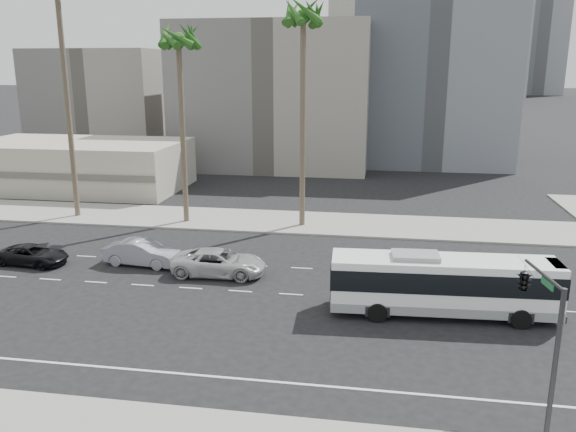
% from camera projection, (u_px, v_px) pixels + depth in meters
% --- Properties ---
extents(ground, '(700.00, 700.00, 0.00)m').
position_uv_depth(ground, '(343.00, 298.00, 32.70)').
color(ground, black).
rests_on(ground, ground).
extents(sidewalk_north, '(120.00, 7.00, 0.15)m').
position_uv_depth(sidewalk_north, '(356.00, 225.00, 47.49)').
color(sidewalk_north, gray).
rests_on(sidewalk_north, ground).
extents(commercial_low, '(22.00, 12.16, 5.00)m').
position_uv_depth(commercial_low, '(79.00, 165.00, 61.57)').
color(commercial_low, '#ABA591').
rests_on(commercial_low, ground).
extents(midrise_beige_west, '(24.00, 18.00, 18.00)m').
position_uv_depth(midrise_beige_west, '(277.00, 96.00, 75.30)').
color(midrise_beige_west, slate).
rests_on(midrise_beige_west, ground).
extents(midrise_gray_center, '(20.00, 20.00, 26.00)m').
position_uv_depth(midrise_gray_center, '(432.00, 64.00, 77.87)').
color(midrise_gray_center, '#555961').
rests_on(midrise_gray_center, ground).
extents(midrise_beige_far, '(18.00, 16.00, 15.00)m').
position_uv_depth(midrise_beige_far, '(108.00, 103.00, 84.49)').
color(midrise_beige_far, slate).
rests_on(midrise_beige_far, ground).
extents(civic_tower, '(42.00, 42.00, 129.00)m').
position_uv_depth(civic_tower, '(379.00, 7.00, 262.12)').
color(civic_tower, '#BAB2A2').
rests_on(civic_tower, ground).
extents(highrise_right, '(26.00, 26.00, 70.00)m').
position_uv_depth(highrise_right, '(494.00, 10.00, 236.67)').
color(highrise_right, slate).
rests_on(highrise_right, ground).
extents(highrise_far, '(22.00, 22.00, 60.00)m').
position_uv_depth(highrise_far, '(538.00, 27.00, 262.70)').
color(highrise_far, slate).
rests_on(highrise_far, ground).
extents(city_bus, '(11.74, 3.18, 3.34)m').
position_uv_depth(city_bus, '(443.00, 283.00, 30.04)').
color(city_bus, white).
rests_on(city_bus, ground).
extents(car_a, '(2.83, 5.92, 1.63)m').
position_uv_depth(car_a, '(219.00, 263.00, 36.09)').
color(car_a, '#B7B7B7').
rests_on(car_a, ground).
extents(car_b, '(2.27, 5.21, 1.67)m').
position_uv_depth(car_b, '(142.00, 253.00, 37.92)').
color(car_b, gray).
rests_on(car_b, ground).
extents(car_c, '(2.53, 4.84, 1.30)m').
position_uv_depth(car_c, '(33.00, 255.00, 38.10)').
color(car_c, black).
rests_on(car_c, ground).
extents(traffic_signal, '(2.68, 3.61, 5.77)m').
position_uv_depth(traffic_signal, '(527.00, 285.00, 21.45)').
color(traffic_signal, '#262628').
rests_on(traffic_signal, ground).
extents(palm_near, '(5.24, 5.24, 17.62)m').
position_uv_depth(palm_near, '(303.00, 21.00, 43.32)').
color(palm_near, brown).
rests_on(palm_near, ground).
extents(palm_mid, '(5.19, 5.19, 16.01)m').
position_uv_depth(palm_mid, '(179.00, 44.00, 44.87)').
color(palm_mid, brown).
rests_on(palm_mid, ground).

